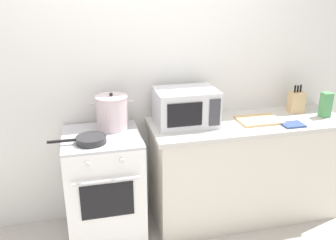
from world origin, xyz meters
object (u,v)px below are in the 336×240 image
(microwave, at_px, (186,107))
(knife_block, at_px, (296,102))
(stove, at_px, (105,187))
(frying_pan, at_px, (90,140))
(oven_mitt, at_px, (293,125))
(cutting_board, at_px, (259,120))
(stock_pot, at_px, (112,112))
(pasta_box, at_px, (326,105))

(microwave, distance_m, knife_block, 1.06)
(stove, height_order, microwave, microwave)
(stove, xyz_separation_m, knife_block, (1.76, 0.14, 0.56))
(frying_pan, xyz_separation_m, oven_mitt, (1.65, -0.03, -0.02))
(knife_block, bearing_deg, cutting_board, -162.03)
(stock_pot, relative_size, microwave, 0.68)
(cutting_board, bearing_deg, stove, -179.95)
(cutting_board, xyz_separation_m, knife_block, (0.43, 0.14, 0.09))
(stock_pot, height_order, oven_mitt, stock_pot)
(frying_pan, xyz_separation_m, cutting_board, (1.42, 0.13, -0.02))
(stock_pot, relative_size, cutting_board, 0.94)
(stock_pot, relative_size, knife_block, 1.32)
(stock_pot, distance_m, oven_mitt, 1.49)
(stove, bearing_deg, knife_block, 4.57)
(cutting_board, relative_size, knife_block, 1.41)
(frying_pan, xyz_separation_m, microwave, (0.79, 0.21, 0.12))
(knife_block, distance_m, oven_mitt, 0.37)
(stove, relative_size, pasta_box, 4.18)
(microwave, relative_size, cutting_board, 1.39)
(stove, distance_m, pasta_box, 2.03)
(stove, height_order, cutting_board, cutting_board)
(frying_pan, distance_m, oven_mitt, 1.65)
(stock_pot, distance_m, frying_pan, 0.34)
(stock_pot, height_order, knife_block, stock_pot)
(microwave, relative_size, pasta_box, 2.27)
(stove, height_order, pasta_box, pasta_box)
(cutting_board, bearing_deg, frying_pan, -174.85)
(stock_pot, bearing_deg, microwave, -4.62)
(cutting_board, xyz_separation_m, oven_mitt, (0.23, -0.16, -0.00))
(pasta_box, bearing_deg, cutting_board, 177.20)
(oven_mitt, bearing_deg, frying_pan, 178.89)
(stove, bearing_deg, pasta_box, -0.85)
(microwave, xyz_separation_m, oven_mitt, (0.85, -0.24, -0.14))
(cutting_board, height_order, oven_mitt, cutting_board)
(frying_pan, relative_size, pasta_box, 1.93)
(microwave, height_order, knife_block, microwave)
(cutting_board, relative_size, pasta_box, 1.64)
(stove, relative_size, frying_pan, 2.17)
(stock_pot, height_order, microwave, same)
(stove, distance_m, stock_pot, 0.62)
(knife_block, height_order, oven_mitt, knife_block)
(pasta_box, bearing_deg, microwave, 175.03)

